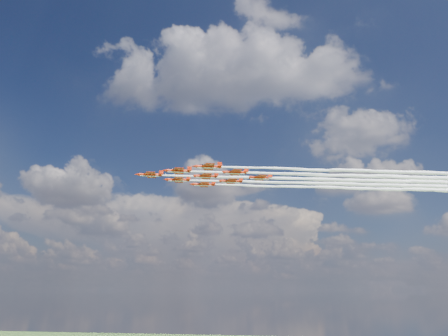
{
  "coord_description": "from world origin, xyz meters",
  "views": [
    {
      "loc": [
        36.35,
        -152.17,
        42.53
      ],
      "look_at": [
        7.23,
        7.53,
        88.16
      ],
      "focal_mm": 35.0,
      "sensor_mm": 36.0,
      "label": 1
    }
  ],
  "objects": [
    {
      "name": "jet_row3_starb",
      "position": [
        52.15,
        32.79,
        84.22
      ],
      "size": [
        117.44,
        38.01,
        2.66
      ],
      "rotation": [
        0.0,
        0.0,
        0.28
      ],
      "color": "red"
    },
    {
      "name": "jet_tail",
      "position": [
        75.88,
        25.76,
        84.22
      ],
      "size": [
        117.44,
        38.01,
        2.66
      ],
      "rotation": [
        0.0,
        0.0,
        0.28
      ],
      "color": "red"
    },
    {
      "name": "jet_row3_centre",
      "position": [
        55.9,
        19.93,
        84.22
      ],
      "size": [
        117.44,
        38.01,
        2.66
      ],
      "rotation": [
        0.0,
        0.0,
        0.28
      ],
      "color": "red"
    },
    {
      "name": "jet_row4_starb",
      "position": [
        64.02,
        29.28,
        84.22
      ],
      "size": [
        117.44,
        38.01,
        2.66
      ],
      "rotation": [
        0.0,
        0.0,
        0.28
      ],
      "color": "red"
    },
    {
      "name": "jet_row3_port",
      "position": [
        59.66,
        7.07,
        84.22
      ],
      "size": [
        117.44,
        38.01,
        2.66
      ],
      "rotation": [
        0.0,
        0.0,
        0.28
      ],
      "color": "red"
    },
    {
      "name": "jet_row2_starb",
      "position": [
        44.04,
        23.44,
        84.22
      ],
      "size": [
        117.44,
        38.01,
        2.66
      ],
      "rotation": [
        0.0,
        0.0,
        0.28
      ],
      "color": "red"
    },
    {
      "name": "jet_row2_port",
      "position": [
        47.79,
        10.58,
        84.22
      ],
      "size": [
        117.44,
        38.01,
        2.66
      ],
      "rotation": [
        0.0,
        0.0,
        0.28
      ],
      "color": "red"
    },
    {
      "name": "jet_row4_port",
      "position": [
        67.77,
        16.42,
        84.22
      ],
      "size": [
        117.44,
        38.01,
        2.66
      ],
      "rotation": [
        0.0,
        0.0,
        0.28
      ],
      "color": "red"
    },
    {
      "name": "jet_lead",
      "position": [
        35.92,
        14.1,
        84.22
      ],
      "size": [
        117.44,
        38.01,
        2.66
      ],
      "rotation": [
        0.0,
        0.0,
        0.28
      ],
      "color": "red"
    }
  ]
}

